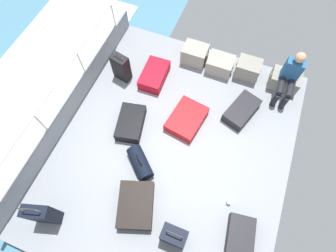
{
  "coord_description": "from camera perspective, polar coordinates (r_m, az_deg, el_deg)",
  "views": [
    {
      "loc": [
        0.61,
        -1.8,
        4.81
      ],
      "look_at": [
        -0.2,
        0.26,
        0.25
      ],
      "focal_mm": 28.49,
      "sensor_mm": 36.0,
      "label": 1
    }
  ],
  "objects": [
    {
      "name": "ground_plane",
      "position": [
        5.2,
        0.99,
        -4.51
      ],
      "size": [
        4.4,
        5.2,
        0.06
      ],
      "primitive_type": "cube",
      "color": "gray"
    },
    {
      "name": "gunwale_port",
      "position": [
        5.66,
        -20.01,
        4.19
      ],
      "size": [
        0.06,
        5.2,
        0.45
      ],
      "primitive_type": "cube",
      "color": "gray",
      "rests_on": "ground_plane"
    },
    {
      "name": "railing_port",
      "position": [
        5.22,
        -21.91,
        7.23
      ],
      "size": [
        0.04,
        4.2,
        1.02
      ],
      "color": "silver",
      "rests_on": "ground_plane"
    },
    {
      "name": "sea_wake",
      "position": [
        6.89,
        -28.39,
        5.28
      ],
      "size": [
        12.0,
        12.0,
        0.01
      ],
      "color": "teal",
      "rests_on": "ground_plane"
    },
    {
      "name": "cargo_crate_0",
      "position": [
        6.14,
        5.75,
        15.03
      ],
      "size": [
        0.57,
        0.43,
        0.41
      ],
      "color": "gray",
      "rests_on": "ground_plane"
    },
    {
      "name": "cargo_crate_1",
      "position": [
        6.07,
        11.06,
        12.78
      ],
      "size": [
        0.59,
        0.45,
        0.35
      ],
      "color": "gray",
      "rests_on": "ground_plane"
    },
    {
      "name": "cargo_crate_2",
      "position": [
        6.1,
        16.69,
        11.62
      ],
      "size": [
        0.53,
        0.41,
        0.4
      ],
      "color": "gray",
      "rests_on": "ground_plane"
    },
    {
      "name": "cargo_crate_3",
      "position": [
        6.21,
        23.63,
        8.91
      ],
      "size": [
        0.63,
        0.41,
        0.36
      ],
      "color": "gray",
      "rests_on": "ground_plane"
    },
    {
      "name": "passenger_seated",
      "position": [
        5.82,
        24.65,
        9.63
      ],
      "size": [
        0.34,
        0.66,
        1.06
      ],
      "color": "#26598C",
      "rests_on": "ground_plane"
    },
    {
      "name": "suitcase_0",
      "position": [
        4.57,
        1.25,
        -22.44
      ],
      "size": [
        0.4,
        0.26,
        0.67
      ],
      "color": "black",
      "rests_on": "ground_plane"
    },
    {
      "name": "suitcase_1",
      "position": [
        4.86,
        15.2,
        -21.78
      ],
      "size": [
        0.5,
        0.69,
        0.22
      ],
      "color": "black",
      "rests_on": "ground_plane"
    },
    {
      "name": "suitcase_2",
      "position": [
        4.78,
        -6.87,
        -16.48
      ],
      "size": [
        0.81,
        0.93,
        0.25
      ],
      "color": "black",
      "rests_on": "ground_plane"
    },
    {
      "name": "suitcase_3",
      "position": [
        5.32,
        4.0,
        1.5
      ],
      "size": [
        0.72,
        0.9,
        0.2
      ],
      "color": "red",
      "rests_on": "ground_plane"
    },
    {
      "name": "suitcase_4",
      "position": [
        4.93,
        -25.27,
        -16.74
      ],
      "size": [
        0.46,
        0.31,
        0.93
      ],
      "color": "black",
      "rests_on": "ground_plane"
    },
    {
      "name": "suitcase_5",
      "position": [
        5.86,
        -2.96,
        10.84
      ],
      "size": [
        0.5,
        0.79,
        0.25
      ],
      "color": "#B70C1E",
      "rests_on": "ground_plane"
    },
    {
      "name": "suitcase_6",
      "position": [
        5.6,
        15.45,
        3.25
      ],
      "size": [
        0.67,
        0.9,
        0.22
      ],
      "color": "black",
      "rests_on": "ground_plane"
    },
    {
      "name": "suitcase_7",
      "position": [
        5.82,
        -10.0,
        12.22
      ],
      "size": [
        0.39,
        0.29,
        0.74
      ],
      "color": "black",
      "rests_on": "ground_plane"
    },
    {
      "name": "suitcase_8",
      "position": [
        5.3,
        -7.97,
        0.65
      ],
      "size": [
        0.63,
        0.84,
        0.24
      ],
      "color": "black",
      "rests_on": "ground_plane"
    },
    {
      "name": "duffel_bag",
      "position": [
        4.94,
        -6.0,
        -7.82
      ],
      "size": [
        0.65,
        0.63,
        0.41
      ],
      "color": "black",
      "rests_on": "ground_plane"
    },
    {
      "name": "paper_cup",
      "position": [
        4.95,
        12.88,
        -15.62
      ],
      "size": [
        0.08,
        0.08,
        0.1
      ],
      "primitive_type": "cylinder",
      "color": "white",
      "rests_on": "ground_plane"
    }
  ]
}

